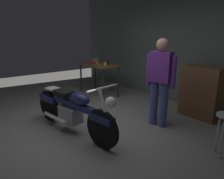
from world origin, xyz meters
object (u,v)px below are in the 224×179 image
object	(u,v)px
mug_white_ceramic	(94,61)
mug_yellow_tall	(105,64)
mug_green_speckled	(99,65)
mug_black_matte	(107,63)
mug_orange_travel	(97,63)
motorcycle	(72,109)
mug_red_diner	(93,62)
bottle	(97,60)
person_standing	(160,79)
wooden_dresser	(202,92)

from	to	relation	value
mug_white_ceramic	mug_yellow_tall	bearing A→B (deg)	-10.43
mug_green_speckled	mug_yellow_tall	bearing A→B (deg)	92.35
mug_black_matte	mug_orange_travel	bearing A→B (deg)	-140.54
mug_orange_travel	motorcycle	bearing A→B (deg)	-44.48
mug_white_ceramic	mug_red_diner	size ratio (longest dim) A/B	1.05
mug_red_diner	mug_black_matte	bearing A→B (deg)	28.14
motorcycle	mug_red_diner	world-z (taller)	mug_red_diner
bottle	mug_green_speckled	bearing A→B (deg)	-30.34
mug_white_ceramic	mug_red_diner	xyz separation A→B (m)	(0.23, -0.18, 0.00)
person_standing	mug_white_ceramic	world-z (taller)	person_standing
mug_yellow_tall	mug_black_matte	bearing A→B (deg)	129.43
wooden_dresser	mug_red_diner	size ratio (longest dim) A/B	9.81
wooden_dresser	mug_black_matte	bearing A→B (deg)	-166.71
mug_yellow_tall	mug_red_diner	size ratio (longest dim) A/B	1.03
mug_black_matte	mug_yellow_tall	bearing A→B (deg)	-50.57
motorcycle	mug_orange_travel	size ratio (longest dim) A/B	20.82
mug_white_ceramic	mug_orange_travel	xyz separation A→B (m)	(0.38, -0.16, 0.00)
mug_green_speckled	mug_white_ceramic	bearing A→B (deg)	154.65
bottle	mug_yellow_tall	bearing A→B (deg)	-8.45
motorcycle	wooden_dresser	xyz separation A→B (m)	(1.02, 2.53, 0.10)
wooden_dresser	mug_yellow_tall	size ratio (longest dim) A/B	9.57
mug_white_ceramic	mug_black_matte	bearing A→B (deg)	2.60
motorcycle	mug_orange_travel	world-z (taller)	mug_orange_travel
mug_yellow_tall	mug_orange_travel	bearing A→B (deg)	-176.27
mug_green_speckled	mug_white_ceramic	size ratio (longest dim) A/B	0.99
mug_green_speckled	mug_white_ceramic	xyz separation A→B (m)	(-0.76, 0.36, -0.00)
motorcycle	mug_yellow_tall	distance (m)	2.30
person_standing	wooden_dresser	size ratio (longest dim) A/B	1.52
mug_white_ceramic	mug_red_diner	world-z (taller)	mug_red_diner
mug_orange_travel	mug_green_speckled	bearing A→B (deg)	-27.71
mug_black_matte	person_standing	bearing A→B (deg)	-11.46
person_standing	mug_white_ceramic	size ratio (longest dim) A/B	14.26
wooden_dresser	motorcycle	bearing A→B (deg)	-111.96
mug_black_matte	bottle	xyz separation A→B (m)	(-0.36, -0.09, 0.05)
mug_white_ceramic	mug_green_speckled	bearing A→B (deg)	-25.35
motorcycle	mug_black_matte	distance (m)	2.51
motorcycle	bottle	xyz separation A→B (m)	(-1.89, 1.83, 0.55)
wooden_dresser	bottle	size ratio (longest dim) A/B	4.56
motorcycle	mug_yellow_tall	bearing A→B (deg)	119.57
mug_white_ceramic	mug_orange_travel	size ratio (longest dim) A/B	1.12
mug_orange_travel	mug_red_diner	distance (m)	0.16
mug_yellow_tall	mug_orange_travel	size ratio (longest dim) A/B	1.10
mug_yellow_tall	bottle	bearing A→B (deg)	171.55
person_standing	mug_red_diner	world-z (taller)	person_standing
mug_green_speckled	mug_white_ceramic	distance (m)	0.84
mug_white_ceramic	bottle	bearing A→B (deg)	-14.20
mug_white_ceramic	motorcycle	bearing A→B (deg)	-41.42
wooden_dresser	mug_white_ceramic	distance (m)	3.25
wooden_dresser	mug_black_matte	world-z (taller)	wooden_dresser
person_standing	mug_red_diner	xyz separation A→B (m)	(-2.67, 0.25, 0.02)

